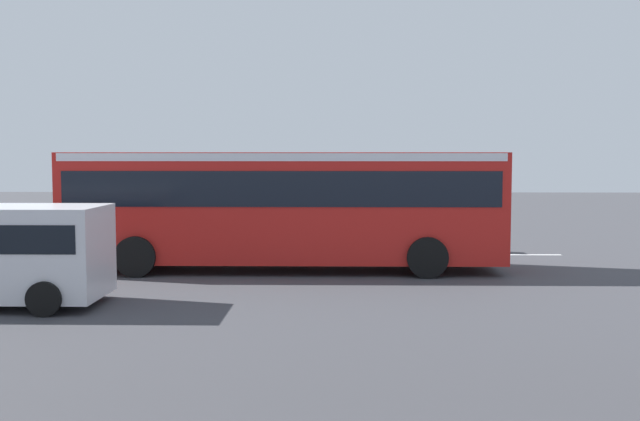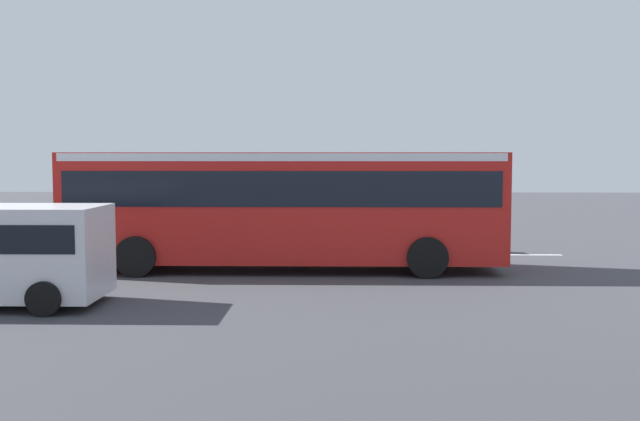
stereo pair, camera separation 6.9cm
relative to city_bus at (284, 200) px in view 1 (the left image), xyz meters
name	(u,v)px [view 1 (the left image)]	position (x,y,z in m)	size (l,w,h in m)	color
ground	(335,265)	(-1.36, -0.84, -1.88)	(80.00, 80.00, 0.00)	#424247
city_bus	(284,200)	(0.00, 0.00, 0.00)	(11.54, 2.85, 3.15)	red
pedestrian	(291,224)	(0.04, -3.63, -1.00)	(0.38, 0.38, 1.79)	#2D2D38
traffic_sign	(408,192)	(-3.73, -4.36, 0.01)	(0.08, 0.60, 2.80)	slate
lane_dash_leftmost	(529,255)	(-7.36, -3.09, -1.88)	(2.00, 0.20, 0.01)	silver
lane_dash_left	(399,254)	(-3.36, -3.09, -1.88)	(2.00, 0.20, 0.01)	silver
lane_dash_centre	(271,254)	(0.64, -3.09, -1.88)	(2.00, 0.20, 0.01)	silver
lane_dash_right	(143,254)	(4.64, -3.09, -1.88)	(2.00, 0.20, 0.01)	silver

